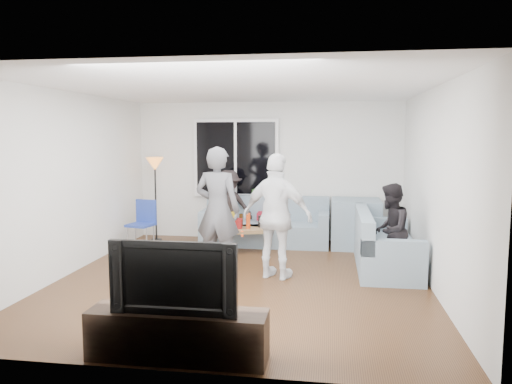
% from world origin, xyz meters
% --- Properties ---
extents(floor, '(5.00, 5.50, 0.04)m').
position_xyz_m(floor, '(0.00, 0.00, -0.02)').
color(floor, '#56351C').
rests_on(floor, ground).
extents(ceiling, '(5.00, 5.50, 0.04)m').
position_xyz_m(ceiling, '(0.00, 0.00, 2.62)').
color(ceiling, white).
rests_on(ceiling, ground).
extents(wall_back, '(5.00, 0.04, 2.60)m').
position_xyz_m(wall_back, '(0.00, 2.77, 1.30)').
color(wall_back, silver).
rests_on(wall_back, ground).
extents(wall_front, '(5.00, 0.04, 2.60)m').
position_xyz_m(wall_front, '(0.00, -2.77, 1.30)').
color(wall_front, silver).
rests_on(wall_front, ground).
extents(wall_left, '(0.04, 5.50, 2.60)m').
position_xyz_m(wall_left, '(-2.52, 0.00, 1.30)').
color(wall_left, silver).
rests_on(wall_left, ground).
extents(wall_right, '(0.04, 5.50, 2.60)m').
position_xyz_m(wall_right, '(2.52, 0.00, 1.30)').
color(wall_right, silver).
rests_on(wall_right, ground).
extents(window_frame, '(1.62, 0.06, 1.47)m').
position_xyz_m(window_frame, '(-0.60, 2.69, 1.55)').
color(window_frame, white).
rests_on(window_frame, wall_back).
extents(window_glass, '(1.50, 0.02, 1.35)m').
position_xyz_m(window_glass, '(-0.60, 2.65, 1.55)').
color(window_glass, black).
rests_on(window_glass, window_frame).
extents(window_mullion, '(0.05, 0.03, 1.35)m').
position_xyz_m(window_mullion, '(-0.60, 2.64, 1.55)').
color(window_mullion, white).
rests_on(window_mullion, window_frame).
extents(radiator, '(1.30, 0.12, 0.62)m').
position_xyz_m(radiator, '(-0.60, 2.65, 0.31)').
color(radiator, silver).
rests_on(radiator, floor).
extents(potted_plant, '(0.24, 0.22, 0.37)m').
position_xyz_m(potted_plant, '(-0.23, 2.62, 0.81)').
color(potted_plant, '#346729').
rests_on(potted_plant, radiator).
extents(vase, '(0.17, 0.17, 0.16)m').
position_xyz_m(vase, '(-0.89, 2.62, 0.70)').
color(vase, silver).
rests_on(vase, radiator).
extents(sofa_back_section, '(2.30, 0.85, 0.85)m').
position_xyz_m(sofa_back_section, '(0.02, 2.27, 0.42)').
color(sofa_back_section, gray).
rests_on(sofa_back_section, floor).
extents(sofa_right_section, '(2.00, 0.85, 0.85)m').
position_xyz_m(sofa_right_section, '(2.02, 0.90, 0.42)').
color(sofa_right_section, gray).
rests_on(sofa_right_section, floor).
extents(sofa_corner, '(0.85, 0.85, 0.85)m').
position_xyz_m(sofa_corner, '(1.63, 2.27, 0.42)').
color(sofa_corner, gray).
rests_on(sofa_corner, floor).
extents(cushion_yellow, '(0.44, 0.40, 0.14)m').
position_xyz_m(cushion_yellow, '(-0.74, 2.25, 0.51)').
color(cushion_yellow, '#B8921A').
rests_on(cushion_yellow, sofa_back_section).
extents(cushion_red, '(0.37, 0.31, 0.13)m').
position_xyz_m(cushion_red, '(0.05, 2.33, 0.51)').
color(cushion_red, maroon).
rests_on(cushion_red, sofa_back_section).
extents(coffee_table, '(1.23, 0.90, 0.40)m').
position_xyz_m(coffee_table, '(-0.37, 1.69, 0.20)').
color(coffee_table, olive).
rests_on(coffee_table, floor).
extents(pitcher, '(0.17, 0.17, 0.17)m').
position_xyz_m(pitcher, '(-0.38, 1.63, 0.49)').
color(pitcher, maroon).
rests_on(pitcher, coffee_table).
extents(side_chair, '(0.48, 0.48, 0.86)m').
position_xyz_m(side_chair, '(-2.05, 1.48, 0.43)').
color(side_chair, '#223996').
rests_on(side_chair, floor).
extents(floor_lamp, '(0.32, 0.32, 1.56)m').
position_xyz_m(floor_lamp, '(-2.05, 2.25, 0.78)').
color(floor_lamp, orange).
rests_on(floor_lamp, floor).
extents(player_left, '(0.72, 0.53, 1.82)m').
position_xyz_m(player_left, '(-0.42, 0.33, 0.91)').
color(player_left, '#4B4C50').
rests_on(player_left, floor).
extents(player_right, '(1.10, 0.71, 1.74)m').
position_xyz_m(player_right, '(0.46, 0.14, 0.87)').
color(player_right, silver).
rests_on(player_right, floor).
extents(spectator_right, '(0.67, 0.76, 1.32)m').
position_xyz_m(spectator_right, '(2.02, 0.45, 0.66)').
color(spectator_right, black).
rests_on(spectator_right, floor).
extents(spectator_back, '(0.98, 0.76, 1.35)m').
position_xyz_m(spectator_back, '(-0.66, 2.30, 0.67)').
color(spectator_back, black).
rests_on(spectator_back, floor).
extents(tv_console, '(1.60, 0.40, 0.44)m').
position_xyz_m(tv_console, '(-0.13, -2.50, 0.22)').
color(tv_console, '#332519').
rests_on(tv_console, floor).
extents(television, '(1.13, 0.15, 0.65)m').
position_xyz_m(television, '(-0.13, -2.50, 0.76)').
color(television, black).
rests_on(television, tv_console).
extents(bottle_d, '(0.07, 0.07, 0.27)m').
position_xyz_m(bottle_d, '(-0.19, 1.63, 0.53)').
color(bottle_d, '#D94313').
rests_on(bottle_d, coffee_table).
extents(bottle_c, '(0.07, 0.07, 0.22)m').
position_xyz_m(bottle_c, '(-0.35, 1.86, 0.51)').
color(bottle_c, '#321E0B').
rests_on(bottle_c, coffee_table).
extents(bottle_a, '(0.07, 0.07, 0.21)m').
position_xyz_m(bottle_a, '(-0.65, 1.83, 0.50)').
color(bottle_a, '#DD460D').
rests_on(bottle_a, coffee_table).
extents(bottle_e, '(0.07, 0.07, 0.20)m').
position_xyz_m(bottle_e, '(-0.01, 1.79, 0.50)').
color(bottle_e, black).
rests_on(bottle_e, coffee_table).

